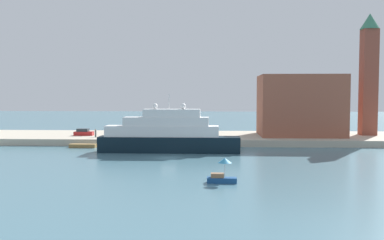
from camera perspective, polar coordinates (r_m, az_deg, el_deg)
ground at (r=74.97m, az=-3.10°, el=-5.02°), size 400.00×400.00×0.00m
quay_dock at (r=102.04m, az=-1.47°, el=-2.36°), size 110.00×22.94×1.42m
large_yacht at (r=81.85m, az=-3.30°, el=-2.00°), size 26.70×3.89×10.99m
small_motorboat at (r=54.14m, az=4.00°, el=-7.02°), size 3.68×1.73×3.12m
work_barge at (r=92.02m, az=-14.19°, el=-3.31°), size 5.42×1.70×0.74m
harbor_building at (r=103.01m, az=14.06°, el=1.88°), size 18.65×13.79×13.95m
bell_tower at (r=109.36m, az=22.29°, el=6.09°), size 4.47×4.47×28.25m
parked_car at (r=103.47m, az=-14.11°, el=-1.61°), size 4.36×1.87×1.58m
person_figure at (r=98.32m, az=-12.60°, el=-1.74°), size 0.36×0.36×1.83m
mooring_bollard at (r=91.79m, az=-1.37°, el=-2.28°), size 0.39×0.39×0.89m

